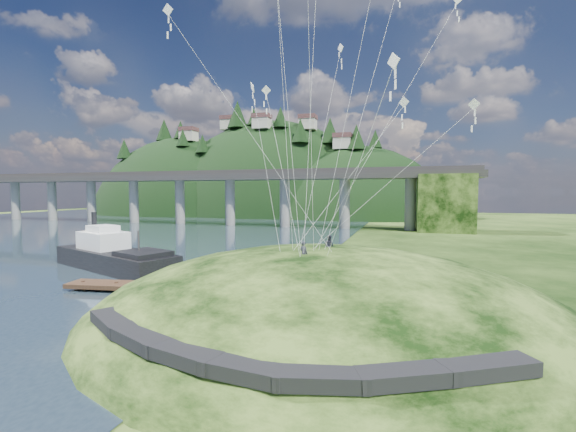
# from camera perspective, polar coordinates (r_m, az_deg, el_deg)

# --- Properties ---
(ground) EXTENTS (320.00, 320.00, 0.00)m
(ground) POSITION_cam_1_polar(r_m,az_deg,el_deg) (29.56, -11.23, -14.23)
(ground) COLOR black
(ground) RESTS_ON ground
(grass_hill) EXTENTS (36.00, 32.00, 13.00)m
(grass_hill) POSITION_cam_1_polar(r_m,az_deg,el_deg) (29.25, 5.46, -17.50)
(grass_hill) COLOR black
(grass_hill) RESTS_ON ground
(footpath) EXTENTS (22.29, 5.84, 0.83)m
(footpath) POSITION_cam_1_polar(r_m,az_deg,el_deg) (17.57, -4.51, -19.63)
(footpath) COLOR black
(footpath) RESTS_ON ground
(bridge) EXTENTS (160.00, 11.00, 15.00)m
(bridge) POSITION_cam_1_polar(r_m,az_deg,el_deg) (102.87, -5.79, 3.93)
(bridge) COLOR #2D2B2B
(bridge) RESTS_ON ground
(far_ridge) EXTENTS (153.00, 70.00, 94.50)m
(far_ridge) POSITION_cam_1_polar(r_m,az_deg,el_deg) (158.45, -4.15, -2.41)
(far_ridge) COLOR black
(far_ridge) RESTS_ON ground
(work_barge) EXTENTS (19.33, 11.36, 6.55)m
(work_barge) POSITION_cam_1_polar(r_m,az_deg,el_deg) (49.56, -24.48, -5.30)
(work_barge) COLOR black
(work_barge) RESTS_ON ground
(wooden_dock) EXTENTS (15.78, 4.88, 1.11)m
(wooden_dock) POSITION_cam_1_polar(r_m,az_deg,el_deg) (37.46, -19.69, -9.78)
(wooden_dock) COLOR #372216
(wooden_dock) RESTS_ON ground
(kite_flyers) EXTENTS (1.86, 4.55, 1.71)m
(kite_flyers) POSITION_cam_1_polar(r_m,az_deg,el_deg) (27.76, 4.98, -3.09)
(kite_flyers) COLOR #292A37
(kite_flyers) RESTS_ON ground
(kite_swarm) EXTENTS (20.53, 16.73, 14.06)m
(kite_swarm) POSITION_cam_1_polar(r_m,az_deg,el_deg) (30.48, 6.79, 27.03)
(kite_swarm) COLOR white
(kite_swarm) RESTS_ON ground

